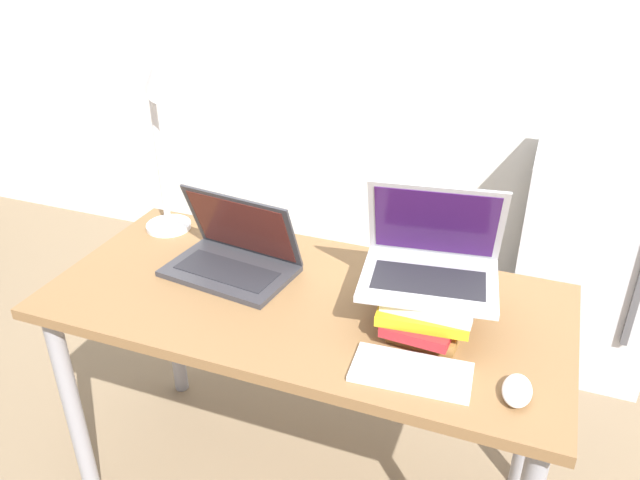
# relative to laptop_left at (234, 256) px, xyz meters

# --- Properties ---
(desk) EXTENTS (1.36, 0.64, 0.73)m
(desk) POSITION_rel_laptop_left_xyz_m (0.24, -0.06, -0.14)
(desk) COLOR brown
(desk) RESTS_ON ground_plane
(laptop_left) EXTENTS (0.37, 0.27, 0.22)m
(laptop_left) POSITION_rel_laptop_left_xyz_m (0.00, 0.00, 0.00)
(laptop_left) COLOR #333338
(laptop_left) RESTS_ON desk
(book_stack) EXTENTS (0.24, 0.30, 0.11)m
(book_stack) POSITION_rel_laptop_left_xyz_m (0.57, -0.06, 0.02)
(book_stack) COLOR olive
(book_stack) RESTS_ON desk
(laptop_on_books) EXTENTS (0.35, 0.29, 0.24)m
(laptop_on_books) POSITION_rel_laptop_left_xyz_m (0.55, -0.03, 0.11)
(laptop_on_books) COLOR #B2B2B7
(laptop_on_books) RESTS_ON book_stack
(wireless_keyboard) EXTENTS (0.27, 0.15, 0.01)m
(wireless_keyboard) POSITION_rel_laptop_left_xyz_m (0.57, -0.26, -0.04)
(wireless_keyboard) COLOR silver
(wireless_keyboard) RESTS_ON desk
(mouse) EXTENTS (0.06, 0.10, 0.03)m
(mouse) POSITION_rel_laptop_left_xyz_m (0.79, -0.25, -0.03)
(mouse) COLOR white
(mouse) RESTS_ON desk
(desk_lamp) EXTENTS (0.23, 0.20, 0.60)m
(desk_lamp) POSITION_rel_laptop_left_xyz_m (-0.25, 0.12, 0.41)
(desk_lamp) COLOR white
(desk_lamp) RESTS_ON desk
(mini_fridge) EXTENTS (0.50, 0.55, 0.86)m
(mini_fridge) POSITION_rel_laptop_left_xyz_m (0.99, 0.99, -0.34)
(mini_fridge) COLOR silver
(mini_fridge) RESTS_ON ground_plane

